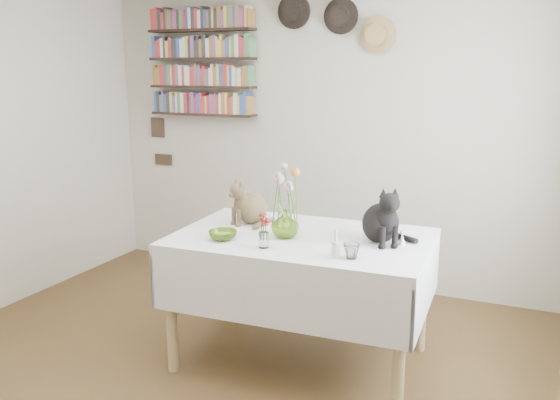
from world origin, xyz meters
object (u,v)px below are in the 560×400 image
at_px(black_cat, 381,212).
at_px(bookshelf_unit, 202,63).
at_px(flower_vase, 285,224).
at_px(tabby_cat, 252,200).
at_px(dining_table, 302,268).

distance_m(black_cat, bookshelf_unit, 2.50).
distance_m(flower_vase, bookshelf_unit, 2.24).
bearing_deg(tabby_cat, flower_vase, -3.06).
bearing_deg(flower_vase, black_cat, 16.16).
xyz_separation_m(tabby_cat, black_cat, (0.87, -0.07, 0.02)).
relative_size(dining_table, flower_vase, 9.14).
bearing_deg(bookshelf_unit, flower_vase, -45.23).
bearing_deg(bookshelf_unit, tabby_cat, -47.96).
xyz_separation_m(dining_table, black_cat, (0.46, 0.09, 0.37)).
bearing_deg(dining_table, black_cat, 10.80).
relative_size(dining_table, bookshelf_unit, 1.57).
relative_size(tabby_cat, black_cat, 0.87).
xyz_separation_m(dining_table, flower_vase, (-0.08, -0.07, 0.29)).
bearing_deg(dining_table, tabby_cat, 159.21).
bearing_deg(flower_vase, bookshelf_unit, 134.77).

